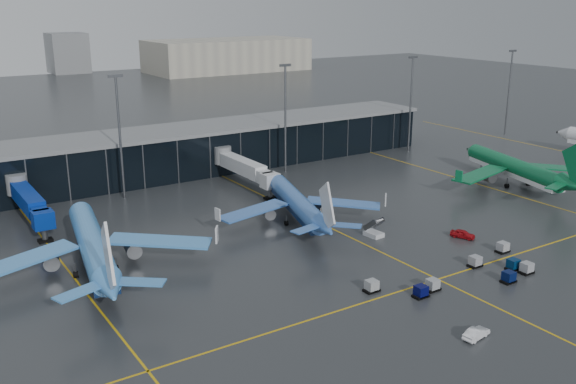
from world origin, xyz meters
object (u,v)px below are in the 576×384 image
service_van_red (463,234)px  service_van_white (476,333)px  baggage_carts (471,272)px  mobile_airstair (374,232)px  airliner_klm_near (297,192)px  airliner_aer_lingus (515,157)px  airliner_arkefly (91,229)px

service_van_red → service_van_white: bearing=-159.4°
service_van_red → baggage_carts: bearing=-158.1°
mobile_airstair → service_van_red: (12.42, -9.03, -0.05)m
baggage_carts → service_van_red: baggage_carts is taller
airliner_klm_near → mobile_airstair: size_ratio=10.83×
airliner_klm_near → service_van_red: 30.43m
airliner_klm_near → baggage_carts: airliner_klm_near is taller
mobile_airstair → service_van_red: 15.36m
baggage_carts → service_van_red: (11.56, 12.11, -0.04)m
airliner_aer_lingus → baggage_carts: airliner_aer_lingus is taller
baggage_carts → mobile_airstair: (-0.86, 21.14, 0.01)m
mobile_airstair → airliner_arkefly: bearing=158.9°
airliner_arkefly → mobile_airstair: (45.27, -12.31, -5.82)m
airliner_aer_lingus → airliner_arkefly: bearing=-167.1°
airliner_klm_near → airliner_aer_lingus: bearing=11.4°
airliner_arkefly → airliner_klm_near: (38.51, 1.74, -0.85)m
baggage_carts → service_van_white: 18.49m
airliner_aer_lingus → mobile_airstair: airliner_aer_lingus is taller
airliner_aer_lingus → service_van_white: 73.64m
airliner_aer_lingus → mobile_airstair: size_ratio=11.97×
airliner_klm_near → service_van_red: (19.18, -23.08, -5.01)m
airliner_klm_near → airliner_aer_lingus: size_ratio=0.91×
airliner_klm_near → airliner_arkefly: bearing=-160.2°
service_van_red → airliner_aer_lingus: bearing=2.1°
airliner_klm_near → airliner_aer_lingus: airliner_aer_lingus is taller
airliner_arkefly → service_van_red: airliner_arkefly is taller
airliner_arkefly → service_van_white: size_ratio=10.45×
baggage_carts → service_van_red: 16.74m
airliner_arkefly → service_van_white: bearing=-44.9°
airliner_arkefly → mobile_airstair: 47.27m
airliner_arkefly → airliner_aer_lingus: 92.81m
airliner_aer_lingus → service_van_white: airliner_aer_lingus is taller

